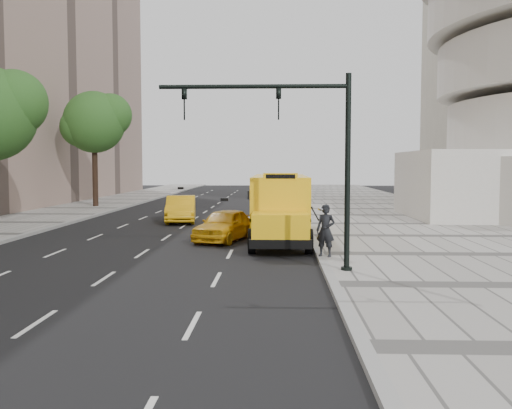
{
  "coord_description": "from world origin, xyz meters",
  "views": [
    {
      "loc": [
        4.35,
        -27.28,
        3.53
      ],
      "look_at": [
        3.5,
        -4.0,
        1.9
      ],
      "focal_mm": 40.0,
      "sensor_mm": 36.0,
      "label": 1
    }
  ],
  "objects_px": {
    "tree_c": "(95,122)",
    "traffic_signal": "(303,147)",
    "pedestrian": "(326,230)",
    "taxi_far": "(181,209)",
    "school_bus": "(280,201)",
    "taxi_near": "(225,225)"
  },
  "relations": [
    {
      "from": "tree_c",
      "to": "taxi_far",
      "type": "distance_m",
      "value": 15.74
    },
    {
      "from": "traffic_signal",
      "to": "taxi_far",
      "type": "bearing_deg",
      "value": 112.24
    },
    {
      "from": "school_bus",
      "to": "taxi_near",
      "type": "relative_size",
      "value": 2.65
    },
    {
      "from": "traffic_signal",
      "to": "pedestrian",
      "type": "bearing_deg",
      "value": 70.36
    },
    {
      "from": "tree_c",
      "to": "school_bus",
      "type": "xyz_separation_m",
      "value": [
        14.91,
        -18.74,
        -5.25
      ]
    },
    {
      "from": "taxi_near",
      "to": "traffic_signal",
      "type": "relative_size",
      "value": 0.68
    },
    {
      "from": "traffic_signal",
      "to": "tree_c",
      "type": "bearing_deg",
      "value": 119.23
    },
    {
      "from": "pedestrian",
      "to": "traffic_signal",
      "type": "height_order",
      "value": "traffic_signal"
    },
    {
      "from": "school_bus",
      "to": "taxi_near",
      "type": "height_order",
      "value": "school_bus"
    },
    {
      "from": "taxi_near",
      "to": "pedestrian",
      "type": "relative_size",
      "value": 2.26
    },
    {
      "from": "taxi_far",
      "to": "pedestrian",
      "type": "height_order",
      "value": "pedestrian"
    },
    {
      "from": "pedestrian",
      "to": "traffic_signal",
      "type": "distance_m",
      "value": 4.12
    },
    {
      "from": "taxi_near",
      "to": "taxi_far",
      "type": "bearing_deg",
      "value": 129.7
    },
    {
      "from": "tree_c",
      "to": "traffic_signal",
      "type": "height_order",
      "value": "tree_c"
    },
    {
      "from": "school_bus",
      "to": "pedestrian",
      "type": "height_order",
      "value": "school_bus"
    },
    {
      "from": "taxi_far",
      "to": "pedestrian",
      "type": "distance_m",
      "value": 15.76
    },
    {
      "from": "tree_c",
      "to": "traffic_signal",
      "type": "distance_m",
      "value": 32.07
    },
    {
      "from": "tree_c",
      "to": "traffic_signal",
      "type": "relative_size",
      "value": 1.48
    },
    {
      "from": "tree_c",
      "to": "pedestrian",
      "type": "bearing_deg",
      "value": -56.68
    },
    {
      "from": "school_bus",
      "to": "taxi_near",
      "type": "bearing_deg",
      "value": -155.99
    },
    {
      "from": "taxi_far",
      "to": "tree_c",
      "type": "bearing_deg",
      "value": 120.32
    },
    {
      "from": "tree_c",
      "to": "pedestrian",
      "type": "relative_size",
      "value": 4.9
    }
  ]
}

